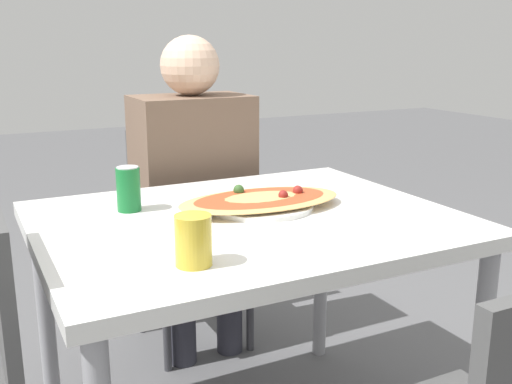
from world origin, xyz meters
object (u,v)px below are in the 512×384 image
person_seated (194,171)px  soda_can (128,189)px  drink_glass (193,240)px  chair_far_seated (186,222)px  pizza_main (261,201)px  dining_table (247,242)px

person_seated → soda_can: person_seated is taller
soda_can → drink_glass: soda_can is taller
chair_far_seated → pizza_main: size_ratio=1.74×
pizza_main → soda_can: soda_can is taller
chair_far_seated → person_seated: person_seated is taller
chair_far_seated → soda_can: soda_can is taller
dining_table → drink_glass: (-0.26, -0.27, 0.13)m
dining_table → pizza_main: pizza_main is taller
drink_glass → person_seated: bearing=69.1°
pizza_main → soda_can: (-0.34, 0.14, 0.04)m
soda_can → person_seated: bearing=51.4°
dining_table → person_seated: bearing=81.5°
pizza_main → dining_table: bearing=-140.1°
person_seated → soda_can: (-0.37, -0.46, 0.08)m
person_seated → pizza_main: person_seated is taller
person_seated → soda_can: bearing=51.4°
dining_table → chair_far_seated: bearing=82.7°
dining_table → soda_can: 0.36m
soda_can → drink_glass: bearing=-88.7°
dining_table → soda_can: bearing=143.4°
person_seated → soda_can: size_ratio=9.68×
dining_table → soda_can: size_ratio=8.84×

